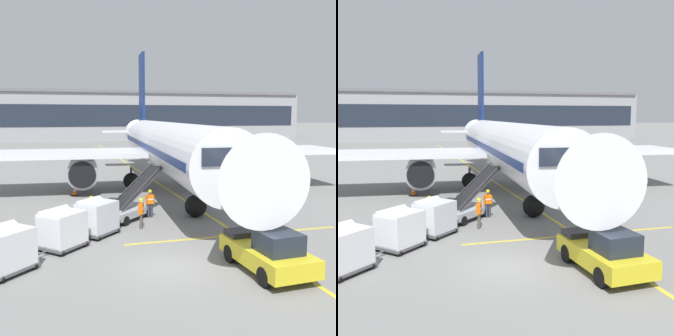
# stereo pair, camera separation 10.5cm
# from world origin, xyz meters

# --- Properties ---
(ground_plane) EXTENTS (600.00, 600.00, 0.00)m
(ground_plane) POSITION_xyz_m (0.00, 0.00, 0.00)
(ground_plane) COLOR slate
(parked_airplane) EXTENTS (30.72, 40.58, 13.64)m
(parked_airplane) POSITION_xyz_m (4.77, 17.55, 3.67)
(parked_airplane) COLOR white
(parked_airplane) RESTS_ON ground
(belt_loader) EXTENTS (4.65, 4.62, 3.02)m
(belt_loader) POSITION_xyz_m (-0.11, 8.47, 0.87)
(belt_loader) COLOR #A3A8B2
(belt_loader) RESTS_ON ground
(baggage_cart_lead) EXTENTS (2.55, 2.54, 1.91)m
(baggage_cart_lead) POSITION_xyz_m (-2.39, 5.54, 1.00)
(baggage_cart_lead) COLOR #515156
(baggage_cart_lead) RESTS_ON ground
(baggage_cart_second) EXTENTS (2.55, 2.54, 1.91)m
(baggage_cart_second) POSITION_xyz_m (-4.18, 3.70, 1.00)
(baggage_cart_second) COLOR #515156
(baggage_cart_second) RESTS_ON ground
(baggage_cart_third) EXTENTS (2.55, 2.54, 1.91)m
(baggage_cart_third) POSITION_xyz_m (-6.43, 1.27, 1.00)
(baggage_cart_third) COLOR #515156
(baggage_cart_third) RESTS_ON ground
(pushback_tug) EXTENTS (2.33, 4.50, 1.83)m
(pushback_tug) POSITION_xyz_m (3.74, -1.44, 0.83)
(pushback_tug) COLOR gold
(pushback_tug) RESTS_ON ground
(ground_crew_by_loader) EXTENTS (0.31, 0.56, 1.74)m
(ground_crew_by_loader) POSITION_xyz_m (-2.48, 7.37, 1.00)
(ground_crew_by_loader) COLOR #333847
(ground_crew_by_loader) RESTS_ON ground
(ground_crew_by_carts) EXTENTS (0.57, 0.25, 1.74)m
(ground_crew_by_carts) POSITION_xyz_m (1.19, 8.44, 1.00)
(ground_crew_by_carts) COLOR #333847
(ground_crew_by_carts) RESTS_ON ground
(ground_crew_marshaller) EXTENTS (0.38, 0.52, 1.74)m
(ground_crew_marshaller) POSITION_xyz_m (0.14, 6.09, 1.00)
(ground_crew_marshaller) COLOR #514C42
(ground_crew_marshaller) RESTS_ON ground
(safety_cone_engine_keepout) EXTENTS (0.56, 0.56, 0.64)m
(safety_cone_engine_keepout) POSITION_xyz_m (-2.91, 16.94, 0.31)
(safety_cone_engine_keepout) COLOR black
(safety_cone_engine_keepout) RESTS_ON ground
(apron_guidance_line_lead_in) EXTENTS (0.20, 110.00, 0.01)m
(apron_guidance_line_lead_in) POSITION_xyz_m (4.84, 16.85, 0.00)
(apron_guidance_line_lead_in) COLOR yellow
(apron_guidance_line_lead_in) RESTS_ON ground
(apron_guidance_line_stop_bar) EXTENTS (12.00, 0.20, 0.01)m
(apron_guidance_line_stop_bar) POSITION_xyz_m (4.71, 3.47, 0.00)
(apron_guidance_line_stop_bar) COLOR yellow
(apron_guidance_line_stop_bar) RESTS_ON ground
(terminal_building) EXTENTS (120.51, 18.50, 12.62)m
(terminal_building) POSITION_xyz_m (2.35, 95.94, 6.26)
(terminal_building) COLOR #939399
(terminal_building) RESTS_ON ground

